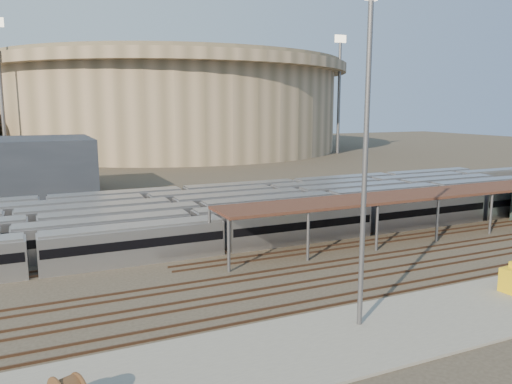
% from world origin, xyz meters
% --- Properties ---
extents(ground, '(420.00, 420.00, 0.00)m').
position_xyz_m(ground, '(0.00, 0.00, 0.00)').
color(ground, '#383026').
rests_on(ground, ground).
extents(apron, '(50.00, 9.00, 0.20)m').
position_xyz_m(apron, '(-5.00, -15.00, 0.10)').
color(apron, gray).
rests_on(apron, ground).
extents(subway_trains, '(128.44, 23.90, 3.60)m').
position_xyz_m(subway_trains, '(-4.10, 18.50, 1.80)').
color(subway_trains, '#ABAAAF').
rests_on(subway_trains, ground).
extents(inspection_shed, '(60.30, 6.00, 5.30)m').
position_xyz_m(inspection_shed, '(22.00, 4.00, 4.98)').
color(inspection_shed, '#5B5B60').
rests_on(inspection_shed, ground).
extents(empty_tracks, '(170.00, 9.62, 0.18)m').
position_xyz_m(empty_tracks, '(0.00, -5.00, 0.09)').
color(empty_tracks, '#4C3323').
rests_on(empty_tracks, ground).
extents(stadium, '(124.00, 124.00, 32.50)m').
position_xyz_m(stadium, '(25.00, 140.00, 16.47)').
color(stadium, '#9E876B').
rests_on(stadium, ground).
extents(floodlight_0, '(4.00, 1.00, 38.40)m').
position_xyz_m(floodlight_0, '(-30.00, 110.00, 20.65)').
color(floodlight_0, '#5B5B60').
rests_on(floodlight_0, ground).
extents(floodlight_2, '(4.00, 1.00, 38.40)m').
position_xyz_m(floodlight_2, '(70.00, 100.00, 20.65)').
color(floodlight_2, '#5B5B60').
rests_on(floodlight_2, ground).
extents(floodlight_3, '(4.00, 1.00, 38.40)m').
position_xyz_m(floodlight_3, '(-10.00, 160.00, 20.65)').
color(floodlight_3, '#5B5B60').
rests_on(floodlight_3, ground).
extents(yard_light_pole, '(0.80, 0.36, 22.02)m').
position_xyz_m(yard_light_pole, '(-3.99, -13.67, 11.29)').
color(yard_light_pole, '#5B5B60').
rests_on(yard_light_pole, apron).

